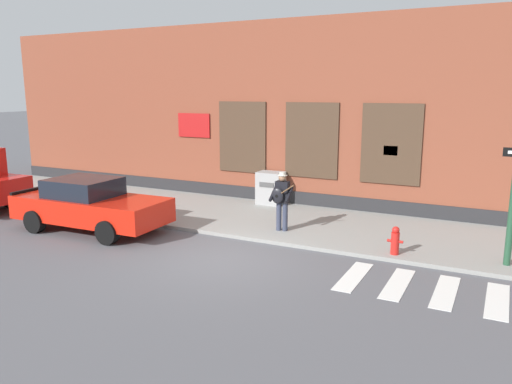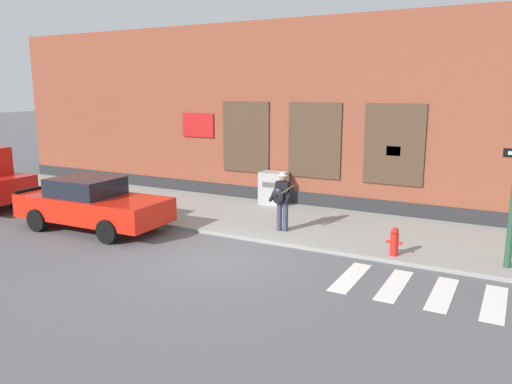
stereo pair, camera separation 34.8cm
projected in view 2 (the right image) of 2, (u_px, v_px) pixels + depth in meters
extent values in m
plane|color=#56565B|center=(220.00, 259.00, 12.16)|extent=(160.00, 160.00, 0.00)
cube|color=gray|center=(286.00, 221.00, 15.43)|extent=(28.00, 4.41, 0.10)
cube|color=brown|center=(335.00, 113.00, 18.42)|extent=(28.00, 4.00, 6.40)
cube|color=#28282B|center=(313.00, 201.00, 17.27)|extent=(28.00, 0.04, 0.55)
cube|color=#473323|center=(246.00, 137.00, 18.09)|extent=(1.89, 0.06, 2.55)
cube|color=black|center=(246.00, 137.00, 18.08)|extent=(1.77, 0.03, 2.43)
cube|color=#473323|center=(314.00, 141.00, 16.84)|extent=(1.89, 0.06, 2.55)
cube|color=black|center=(314.00, 141.00, 16.83)|extent=(1.77, 0.03, 2.43)
cube|color=#473323|center=(394.00, 145.00, 15.60)|extent=(1.89, 0.06, 2.55)
cube|color=black|center=(394.00, 145.00, 15.59)|extent=(1.77, 0.03, 2.43)
cube|color=red|center=(198.00, 125.00, 18.98)|extent=(1.40, 0.04, 0.90)
cube|color=yellow|center=(393.00, 151.00, 15.62)|extent=(0.44, 0.02, 0.30)
cube|color=silver|center=(351.00, 277.00, 10.93)|extent=(0.42, 1.90, 0.01)
cube|color=silver|center=(395.00, 285.00, 10.49)|extent=(0.42, 1.90, 0.01)
cube|color=silver|center=(442.00, 294.00, 10.04)|extent=(0.42, 1.90, 0.01)
cube|color=silver|center=(495.00, 303.00, 9.60)|extent=(0.42, 1.90, 0.01)
cube|color=red|center=(94.00, 207.00, 14.60)|extent=(4.66, 2.00, 0.68)
cube|color=black|center=(86.00, 186.00, 14.59)|extent=(1.89, 1.64, 0.52)
cube|color=black|center=(38.00, 188.00, 15.51)|extent=(0.16, 1.70, 0.08)
cube|color=silver|center=(168.00, 209.00, 14.10)|extent=(0.07, 0.24, 0.12)
cube|color=red|center=(54.00, 194.00, 16.08)|extent=(0.07, 0.24, 0.12)
cube|color=silver|center=(142.00, 218.00, 13.10)|extent=(0.07, 0.24, 0.12)
cube|color=red|center=(23.00, 201.00, 15.08)|extent=(0.07, 0.24, 0.12)
cylinder|color=black|center=(149.00, 217.00, 14.86)|extent=(0.67, 0.26, 0.66)
cylinder|color=black|center=(108.00, 231.00, 13.32)|extent=(0.67, 0.26, 0.66)
cylinder|color=black|center=(83.00, 208.00, 16.02)|extent=(0.67, 0.26, 0.66)
cylinder|color=black|center=(38.00, 220.00, 14.49)|extent=(0.67, 0.26, 0.66)
cylinder|color=black|center=(16.00, 195.00, 17.68)|extent=(0.81, 0.31, 0.80)
cylinder|color=#33384C|center=(285.00, 217.00, 14.11)|extent=(0.15, 0.15, 0.81)
cylinder|color=#33384C|center=(279.00, 217.00, 14.17)|extent=(0.15, 0.15, 0.81)
cube|color=black|center=(283.00, 192.00, 14.00)|extent=(0.39, 0.24, 0.62)
sphere|color=#9E7051|center=(283.00, 178.00, 13.92)|extent=(0.22, 0.22, 0.22)
cylinder|color=beige|center=(283.00, 175.00, 13.91)|extent=(0.28, 0.28, 0.02)
cylinder|color=beige|center=(283.00, 174.00, 13.90)|extent=(0.18, 0.18, 0.09)
cylinder|color=black|center=(289.00, 195.00, 13.82)|extent=(0.12, 0.51, 0.39)
cylinder|color=black|center=(274.00, 194.00, 14.02)|extent=(0.12, 0.51, 0.39)
ellipsoid|color=black|center=(278.00, 196.00, 13.89)|extent=(0.37, 0.14, 0.44)
cylinder|color=black|center=(277.00, 196.00, 13.84)|extent=(0.09, 0.01, 0.09)
cylinder|color=brown|center=(286.00, 190.00, 13.73)|extent=(0.47, 0.06, 0.34)
cube|color=#9E9E9E|center=(274.00, 188.00, 17.43)|extent=(0.89, 0.66, 1.14)
cube|color=#4C4C4C|center=(269.00, 185.00, 17.11)|extent=(0.54, 0.02, 0.16)
cylinder|color=red|center=(394.00, 244.00, 12.03)|extent=(0.20, 0.20, 0.55)
sphere|color=red|center=(395.00, 231.00, 11.96)|extent=(0.18, 0.18, 0.18)
cylinder|color=red|center=(388.00, 241.00, 12.08)|extent=(0.10, 0.07, 0.07)
cylinder|color=red|center=(400.00, 243.00, 11.95)|extent=(0.10, 0.07, 0.07)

